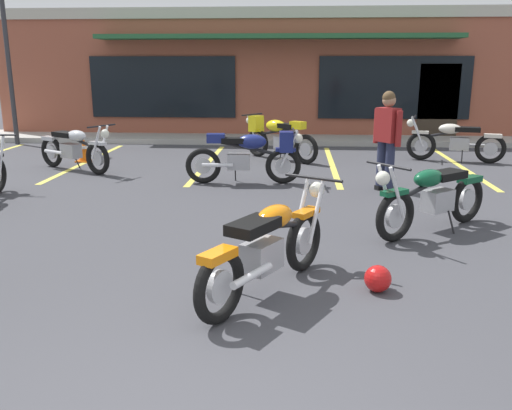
{
  "coord_description": "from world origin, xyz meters",
  "views": [
    {
      "loc": [
        0.57,
        -2.44,
        2.12
      ],
      "look_at": [
        0.12,
        3.58,
        0.55
      ],
      "focal_mm": 38.45,
      "sensor_mm": 36.0,
      "label": 1
    }
  ],
  "objects_px": {
    "motorcycle_orange_scrambler": "(433,197)",
    "helmet_on_pavement": "(378,279)",
    "traffic_cone": "(84,150)",
    "person_in_black_shirt": "(387,135)",
    "motorcycle_blue_standard": "(74,148)",
    "motorcycle_silver_naked": "(455,141)",
    "motorcycle_green_cafe_racer": "(249,155)",
    "motorcycle_black_cruiser": "(277,136)",
    "parking_lot_lamp_post": "(1,12)",
    "motorcycle_foreground_classic": "(268,246)"
  },
  "relations": [
    {
      "from": "motorcycle_black_cruiser",
      "to": "motorcycle_silver_naked",
      "type": "distance_m",
      "value": 3.9
    },
    {
      "from": "traffic_cone",
      "to": "motorcycle_black_cruiser",
      "type": "bearing_deg",
      "value": 7.62
    },
    {
      "from": "motorcycle_foreground_classic",
      "to": "helmet_on_pavement",
      "type": "relative_size",
      "value": 7.31
    },
    {
      "from": "motorcycle_blue_standard",
      "to": "motorcycle_green_cafe_racer",
      "type": "bearing_deg",
      "value": -14.52
    },
    {
      "from": "motorcycle_foreground_classic",
      "to": "motorcycle_silver_naked",
      "type": "distance_m",
      "value": 8.31
    },
    {
      "from": "motorcycle_black_cruiser",
      "to": "person_in_black_shirt",
      "type": "distance_m",
      "value": 3.58
    },
    {
      "from": "motorcycle_orange_scrambler",
      "to": "helmet_on_pavement",
      "type": "bearing_deg",
      "value": -115.57
    },
    {
      "from": "motorcycle_blue_standard",
      "to": "motorcycle_black_cruiser",
      "type": "bearing_deg",
      "value": 22.18
    },
    {
      "from": "motorcycle_orange_scrambler",
      "to": "helmet_on_pavement",
      "type": "relative_size",
      "value": 6.75
    },
    {
      "from": "motorcycle_foreground_classic",
      "to": "parking_lot_lamp_post",
      "type": "xyz_separation_m",
      "value": [
        -7.24,
        9.23,
        2.9
      ]
    },
    {
      "from": "motorcycle_black_cruiser",
      "to": "parking_lot_lamp_post",
      "type": "xyz_separation_m",
      "value": [
        -7.06,
        1.82,
        2.83
      ]
    },
    {
      "from": "motorcycle_orange_scrambler",
      "to": "traffic_cone",
      "type": "bearing_deg",
      "value": 143.45
    },
    {
      "from": "motorcycle_black_cruiser",
      "to": "motorcycle_foreground_classic",
      "type": "bearing_deg",
      "value": -88.59
    },
    {
      "from": "motorcycle_foreground_classic",
      "to": "motorcycle_blue_standard",
      "type": "xyz_separation_m",
      "value": [
        -4.2,
        5.77,
        0.0
      ]
    },
    {
      "from": "motorcycle_black_cruiser",
      "to": "motorcycle_green_cafe_racer",
      "type": "relative_size",
      "value": 0.83
    },
    {
      "from": "motorcycle_foreground_classic",
      "to": "person_in_black_shirt",
      "type": "height_order",
      "value": "person_in_black_shirt"
    },
    {
      "from": "motorcycle_blue_standard",
      "to": "person_in_black_shirt",
      "type": "height_order",
      "value": "person_in_black_shirt"
    },
    {
      "from": "motorcycle_silver_naked",
      "to": "motorcycle_orange_scrambler",
      "type": "relative_size",
      "value": 1.18
    },
    {
      "from": "motorcycle_blue_standard",
      "to": "parking_lot_lamp_post",
      "type": "bearing_deg",
      "value": 131.35
    },
    {
      "from": "motorcycle_foreground_classic",
      "to": "motorcycle_black_cruiser",
      "type": "bearing_deg",
      "value": 91.41
    },
    {
      "from": "traffic_cone",
      "to": "person_in_black_shirt",
      "type": "bearing_deg",
      "value": -21.42
    },
    {
      "from": "motorcycle_orange_scrambler",
      "to": "helmet_on_pavement",
      "type": "height_order",
      "value": "motorcycle_orange_scrambler"
    },
    {
      "from": "motorcycle_foreground_classic",
      "to": "motorcycle_green_cafe_racer",
      "type": "distance_m",
      "value": 4.87
    },
    {
      "from": "motorcycle_blue_standard",
      "to": "helmet_on_pavement",
      "type": "distance_m",
      "value": 7.73
    },
    {
      "from": "motorcycle_silver_naked",
      "to": "person_in_black_shirt",
      "type": "height_order",
      "value": "person_in_black_shirt"
    },
    {
      "from": "motorcycle_orange_scrambler",
      "to": "motorcycle_silver_naked",
      "type": "bearing_deg",
      "value": 72.15
    },
    {
      "from": "person_in_black_shirt",
      "to": "parking_lot_lamp_post",
      "type": "relative_size",
      "value": 0.32
    },
    {
      "from": "motorcycle_green_cafe_racer",
      "to": "traffic_cone",
      "type": "distance_m",
      "value": 4.33
    },
    {
      "from": "motorcycle_black_cruiser",
      "to": "motorcycle_silver_naked",
      "type": "height_order",
      "value": "same"
    },
    {
      "from": "motorcycle_black_cruiser",
      "to": "traffic_cone",
      "type": "relative_size",
      "value": 3.29
    },
    {
      "from": "motorcycle_silver_naked",
      "to": "motorcycle_orange_scrambler",
      "type": "height_order",
      "value": "same"
    },
    {
      "from": "motorcycle_blue_standard",
      "to": "motorcycle_orange_scrambler",
      "type": "height_order",
      "value": "same"
    },
    {
      "from": "motorcycle_foreground_classic",
      "to": "motorcycle_orange_scrambler",
      "type": "relative_size",
      "value": 1.08
    },
    {
      "from": "motorcycle_green_cafe_racer",
      "to": "motorcycle_black_cruiser",
      "type": "bearing_deg",
      "value": 81.1
    },
    {
      "from": "motorcycle_black_cruiser",
      "to": "motorcycle_blue_standard",
      "type": "distance_m",
      "value": 4.34
    },
    {
      "from": "parking_lot_lamp_post",
      "to": "motorcycle_orange_scrambler",
      "type": "bearing_deg",
      "value": -37.69
    },
    {
      "from": "traffic_cone",
      "to": "motorcycle_blue_standard",
      "type": "bearing_deg",
      "value": -78.63
    },
    {
      "from": "motorcycle_green_cafe_racer",
      "to": "parking_lot_lamp_post",
      "type": "distance_m",
      "value": 8.46
    },
    {
      "from": "motorcycle_green_cafe_racer",
      "to": "helmet_on_pavement",
      "type": "xyz_separation_m",
      "value": [
        1.63,
        -4.74,
        -0.4
      ]
    },
    {
      "from": "motorcycle_blue_standard",
      "to": "helmet_on_pavement",
      "type": "height_order",
      "value": "motorcycle_blue_standard"
    },
    {
      "from": "motorcycle_blue_standard",
      "to": "helmet_on_pavement",
      "type": "relative_size",
      "value": 7.25
    },
    {
      "from": "motorcycle_black_cruiser",
      "to": "motorcycle_green_cafe_racer",
      "type": "distance_m",
      "value": 2.61
    },
    {
      "from": "motorcycle_black_cruiser",
      "to": "motorcycle_orange_scrambler",
      "type": "height_order",
      "value": "same"
    },
    {
      "from": "motorcycle_green_cafe_racer",
      "to": "traffic_cone",
      "type": "height_order",
      "value": "motorcycle_green_cafe_racer"
    },
    {
      "from": "motorcycle_silver_naked",
      "to": "motorcycle_green_cafe_racer",
      "type": "height_order",
      "value": "same"
    },
    {
      "from": "person_in_black_shirt",
      "to": "helmet_on_pavement",
      "type": "relative_size",
      "value": 6.44
    },
    {
      "from": "motorcycle_orange_scrambler",
      "to": "helmet_on_pavement",
      "type": "distance_m",
      "value": 2.23
    },
    {
      "from": "motorcycle_green_cafe_racer",
      "to": "traffic_cone",
      "type": "bearing_deg",
      "value": 152.33
    },
    {
      "from": "motorcycle_orange_scrambler",
      "to": "parking_lot_lamp_post",
      "type": "xyz_separation_m",
      "value": [
        -9.24,
        7.14,
        2.9
      ]
    },
    {
      "from": "motorcycle_blue_standard",
      "to": "helmet_on_pavement",
      "type": "xyz_separation_m",
      "value": [
        5.24,
        -5.67,
        -0.33
      ]
    }
  ]
}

